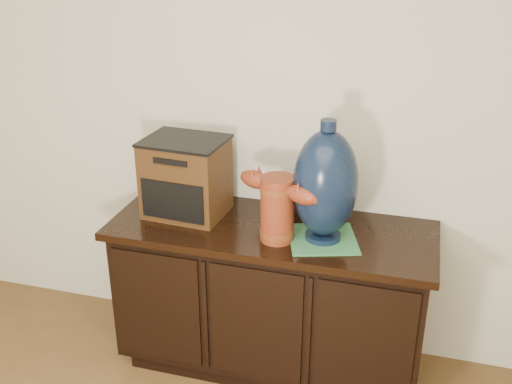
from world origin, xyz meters
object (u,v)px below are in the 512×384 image
(terracotta_vessel, at_px, (277,205))
(lamp_base, at_px, (325,184))
(sideboard, at_px, (270,296))
(tv_radio, at_px, (186,177))
(spray_can, at_px, (300,190))

(terracotta_vessel, relative_size, lamp_base, 0.75)
(sideboard, relative_size, lamp_base, 2.77)
(tv_radio, distance_m, spray_can, 0.54)
(sideboard, distance_m, tv_radio, 0.69)
(lamp_base, height_order, spray_can, lamp_base)
(sideboard, bearing_deg, lamp_base, -12.91)
(terracotta_vessel, bearing_deg, spray_can, 109.88)
(terracotta_vessel, relative_size, spray_can, 1.99)
(lamp_base, bearing_deg, spray_can, 120.34)
(tv_radio, bearing_deg, spray_can, 25.02)
(tv_radio, height_order, spray_can, tv_radio)
(sideboard, bearing_deg, tv_radio, 175.32)
(terracotta_vessel, relative_size, tv_radio, 1.04)
(sideboard, distance_m, terracotta_vessel, 0.54)
(lamp_base, bearing_deg, sideboard, 167.09)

